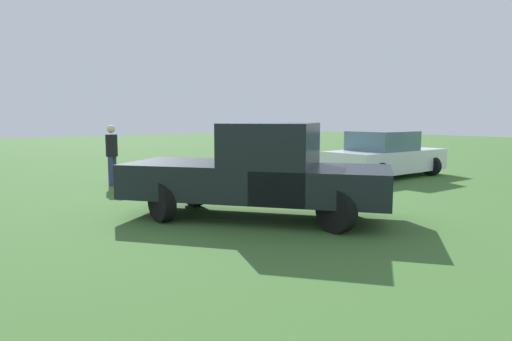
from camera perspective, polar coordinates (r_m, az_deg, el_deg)
ground_plane at (r=9.37m, az=0.85°, el=-5.04°), size 80.00×80.00×0.00m
pickup_truck at (r=8.59m, az=0.82°, el=0.10°), size 5.02×4.46×1.79m
sedan_near at (r=15.20m, az=15.74°, el=1.74°), size 2.16×4.26×1.46m
person_bystander at (r=13.36m, az=-17.47°, el=2.26°), size 0.45×0.45×1.68m
traffic_cone at (r=11.96m, az=-16.58°, el=-1.43°), size 0.32×0.32×0.55m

